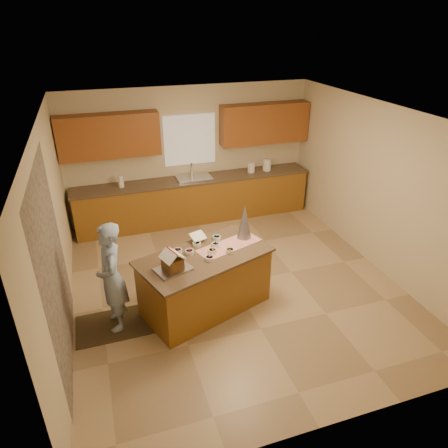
{
  "coord_description": "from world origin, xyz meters",
  "views": [
    {
      "loc": [
        -1.85,
        -5.14,
        3.89
      ],
      "look_at": [
        -0.1,
        0.2,
        1.0
      ],
      "focal_mm": 32.75,
      "sensor_mm": 36.0,
      "label": 1
    }
  ],
  "objects_px": {
    "tinsel_tree": "(244,222)",
    "gingerbread_house": "(173,262)",
    "boy": "(112,278)",
    "island_base": "(205,283)"
  },
  "relations": [
    {
      "from": "tinsel_tree",
      "to": "gingerbread_house",
      "type": "distance_m",
      "value": 1.31
    },
    {
      "from": "boy",
      "to": "gingerbread_house",
      "type": "bearing_deg",
      "value": 72.67
    },
    {
      "from": "tinsel_tree",
      "to": "boy",
      "type": "xyz_separation_m",
      "value": [
        -1.98,
        -0.3,
        -0.37
      ]
    },
    {
      "from": "island_base",
      "to": "boy",
      "type": "relative_size",
      "value": 1.12
    },
    {
      "from": "tinsel_tree",
      "to": "gingerbread_house",
      "type": "xyz_separation_m",
      "value": [
        -1.19,
        -0.53,
        -0.14
      ]
    },
    {
      "from": "island_base",
      "to": "gingerbread_house",
      "type": "relative_size",
      "value": 5.07
    },
    {
      "from": "island_base",
      "to": "gingerbread_house",
      "type": "bearing_deg",
      "value": -174.81
    },
    {
      "from": "tinsel_tree",
      "to": "boy",
      "type": "relative_size",
      "value": 0.34
    },
    {
      "from": "island_base",
      "to": "tinsel_tree",
      "type": "distance_m",
      "value": 1.06
    },
    {
      "from": "island_base",
      "to": "boy",
      "type": "distance_m",
      "value": 1.32
    }
  ]
}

